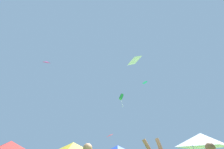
{
  "coord_description": "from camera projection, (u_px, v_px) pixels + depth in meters",
  "views": [
    {
      "loc": [
        -0.28,
        -5.05,
        1.37
      ],
      "look_at": [
        -0.79,
        14.13,
        11.8
      ],
      "focal_mm": 25.96,
      "sensor_mm": 36.0,
      "label": 1
    }
  ],
  "objects": [
    {
      "name": "kite_cyan_delta",
      "position": [
        145.0,
        82.0,
        27.23
      ],
      "size": [
        1.0,
        1.02,
        0.42
      ],
      "color": "#2DB7CC"
    },
    {
      "name": "canopy_tent_white",
      "position": [
        202.0,
        140.0,
        12.98
      ],
      "size": [
        3.24,
        3.24,
        3.47
      ],
      "color": "#9E9EA3",
      "rests_on": "ground"
    },
    {
      "name": "kite_magenta_delta",
      "position": [
        47.0,
        62.0,
        26.05
      ],
      "size": [
        1.65,
        1.62,
        0.68
      ],
      "color": "#D6389E"
    },
    {
      "name": "canopy_tent_red",
      "position": [
        10.0,
        147.0,
        12.73
      ],
      "size": [
        2.69,
        2.69,
        2.88
      ],
      "color": "#9E9EA3",
      "rests_on": "ground"
    },
    {
      "name": "kite_red_diamond",
      "position": [
        110.0,
        135.0,
        32.37
      ],
      "size": [
        1.46,
        1.32,
        0.62
      ],
      "color": "red"
    },
    {
      "name": "kite_white_diamond",
      "position": [
        134.0,
        60.0,
        14.21
      ],
      "size": [
        1.14,
        0.95,
        0.73
      ],
      "color": "white"
    },
    {
      "name": "canopy_tent_yellow",
      "position": [
        73.0,
        147.0,
        15.57
      ],
      "size": [
        2.89,
        2.89,
        3.09
      ],
      "color": "#9E9EA3",
      "rests_on": "ground"
    },
    {
      "name": "kite_green_box",
      "position": [
        121.0,
        97.0,
        27.95
      ],
      "size": [
        0.91,
        0.78,
        2.49
      ],
      "color": "green"
    }
  ]
}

